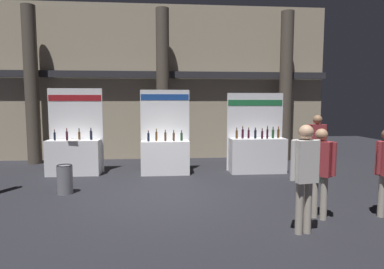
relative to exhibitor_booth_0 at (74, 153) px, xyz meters
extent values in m
plane|color=black|center=(2.63, -2.53, -0.64)|extent=(24.72, 24.72, 0.00)
cube|color=tan|center=(2.63, 2.62, 2.23)|extent=(12.36, 0.25, 5.72)
cube|color=#2D2D33|center=(2.63, 2.32, 2.51)|extent=(12.36, 0.20, 0.24)
cylinder|color=#51473D|center=(-1.87, 1.87, 2.06)|extent=(0.46, 0.46, 5.40)
cylinder|color=#51473D|center=(2.63, 1.87, 2.06)|extent=(0.46, 0.46, 5.40)
cylinder|color=#51473D|center=(7.12, 1.87, 2.06)|extent=(0.46, 0.46, 5.40)
cube|color=white|center=(0.00, -0.05, -0.12)|extent=(1.52, 0.60, 1.03)
cube|color=white|center=(0.00, 0.29, 0.64)|extent=(1.60, 0.04, 2.56)
cube|color=maroon|center=(0.00, 0.27, 1.63)|extent=(1.55, 0.01, 0.18)
cylinder|color=black|center=(-0.51, -0.11, 0.52)|extent=(0.06, 0.06, 0.23)
cylinder|color=black|center=(-0.51, -0.11, 0.67)|extent=(0.03, 0.03, 0.07)
cylinder|color=red|center=(-0.51, -0.11, 0.71)|extent=(0.03, 0.03, 0.02)
cylinder|color=black|center=(-0.15, -0.15, 0.53)|extent=(0.06, 0.06, 0.26)
cylinder|color=black|center=(-0.15, -0.15, 0.70)|extent=(0.03, 0.03, 0.08)
cylinder|color=red|center=(-0.15, -0.15, 0.75)|extent=(0.03, 0.03, 0.02)
cylinder|color=#472D14|center=(0.17, -0.07, 0.52)|extent=(0.07, 0.07, 0.24)
cylinder|color=#472D14|center=(0.17, -0.07, 0.68)|extent=(0.03, 0.03, 0.09)
cylinder|color=black|center=(0.17, -0.07, 0.73)|extent=(0.03, 0.03, 0.02)
cylinder|color=black|center=(0.51, -0.04, 0.53)|extent=(0.07, 0.07, 0.27)
cylinder|color=black|center=(0.51, -0.04, 0.70)|extent=(0.03, 0.03, 0.07)
cylinder|color=black|center=(0.51, -0.04, 0.74)|extent=(0.03, 0.03, 0.02)
cube|color=silver|center=(0.06, -0.23, 0.41)|extent=(0.28, 0.34, 0.02)
cube|color=white|center=(2.69, -0.18, -0.14)|extent=(1.42, 0.60, 1.00)
cube|color=white|center=(2.69, 0.16, 0.62)|extent=(1.49, 0.04, 2.52)
cube|color=navy|center=(2.69, 0.14, 1.66)|extent=(1.45, 0.01, 0.18)
cylinder|color=black|center=(2.20, -0.28, 0.48)|extent=(0.07, 0.07, 0.25)
cylinder|color=black|center=(2.20, -0.28, 0.64)|extent=(0.03, 0.03, 0.06)
cylinder|color=red|center=(2.20, -0.28, 0.68)|extent=(0.03, 0.03, 0.02)
cylinder|color=#472D14|center=(2.43, -0.19, 0.50)|extent=(0.06, 0.06, 0.27)
cylinder|color=#472D14|center=(2.43, -0.19, 0.68)|extent=(0.03, 0.03, 0.09)
cylinder|color=gold|center=(2.43, -0.19, 0.73)|extent=(0.03, 0.03, 0.02)
cylinder|color=#472D14|center=(2.70, -0.26, 0.49)|extent=(0.06, 0.06, 0.26)
cylinder|color=#472D14|center=(2.70, -0.26, 0.66)|extent=(0.03, 0.03, 0.07)
cylinder|color=gold|center=(2.70, -0.26, 0.70)|extent=(0.03, 0.03, 0.02)
cylinder|color=#472D14|center=(2.94, -0.25, 0.48)|extent=(0.06, 0.06, 0.25)
cylinder|color=#472D14|center=(2.94, -0.25, 0.64)|extent=(0.03, 0.03, 0.07)
cylinder|color=gold|center=(2.94, -0.25, 0.69)|extent=(0.03, 0.03, 0.02)
cylinder|color=#19381E|center=(3.18, -0.17, 0.48)|extent=(0.08, 0.08, 0.23)
cylinder|color=#19381E|center=(3.18, -0.17, 0.63)|extent=(0.03, 0.03, 0.06)
cylinder|color=red|center=(3.18, -0.17, 0.67)|extent=(0.03, 0.03, 0.02)
cube|color=white|center=(5.49, -0.22, -0.11)|extent=(1.68, 0.60, 1.05)
cube|color=white|center=(5.49, 0.12, 0.58)|extent=(1.76, 0.04, 2.42)
cube|color=#1E6638|center=(5.49, 0.10, 1.49)|extent=(1.71, 0.01, 0.18)
cylinder|color=#472D14|center=(4.84, -0.21, 0.54)|extent=(0.07, 0.07, 0.24)
cylinder|color=#472D14|center=(4.84, -0.21, 0.69)|extent=(0.03, 0.03, 0.07)
cylinder|color=black|center=(4.84, -0.21, 0.74)|extent=(0.03, 0.03, 0.02)
cylinder|color=black|center=(5.03, -0.19, 0.55)|extent=(0.07, 0.07, 0.27)
cylinder|color=black|center=(5.03, -0.19, 0.73)|extent=(0.03, 0.03, 0.09)
cylinder|color=gold|center=(5.03, -0.19, 0.78)|extent=(0.03, 0.03, 0.02)
cylinder|color=black|center=(5.21, -0.20, 0.54)|extent=(0.06, 0.06, 0.26)
cylinder|color=black|center=(5.21, -0.20, 0.71)|extent=(0.03, 0.03, 0.07)
cylinder|color=gold|center=(5.21, -0.20, 0.75)|extent=(0.03, 0.03, 0.02)
cylinder|color=black|center=(5.41, -0.24, 0.54)|extent=(0.07, 0.07, 0.25)
cylinder|color=black|center=(5.41, -0.24, 0.70)|extent=(0.03, 0.03, 0.07)
cylinder|color=red|center=(5.41, -0.24, 0.74)|extent=(0.03, 0.03, 0.02)
cylinder|color=black|center=(5.60, -0.32, 0.53)|extent=(0.07, 0.07, 0.23)
cylinder|color=black|center=(5.60, -0.32, 0.68)|extent=(0.03, 0.03, 0.08)
cylinder|color=gold|center=(5.60, -0.32, 0.73)|extent=(0.03, 0.03, 0.02)
cylinder|color=black|center=(5.76, -0.29, 0.55)|extent=(0.06, 0.06, 0.28)
cylinder|color=black|center=(5.76, -0.29, 0.73)|extent=(0.03, 0.03, 0.09)
cylinder|color=red|center=(5.76, -0.29, 0.79)|extent=(0.03, 0.03, 0.02)
cylinder|color=#19381E|center=(5.97, -0.20, 0.54)|extent=(0.07, 0.07, 0.26)
cylinder|color=#19381E|center=(5.97, -0.20, 0.71)|extent=(0.03, 0.03, 0.07)
cylinder|color=black|center=(5.97, -0.20, 0.75)|extent=(0.03, 0.03, 0.02)
cylinder|color=#472D14|center=(6.15, -0.16, 0.55)|extent=(0.07, 0.07, 0.26)
cylinder|color=#472D14|center=(6.15, -0.16, 0.71)|extent=(0.03, 0.03, 0.07)
cylinder|color=red|center=(6.15, -0.16, 0.76)|extent=(0.03, 0.03, 0.02)
cylinder|color=slate|center=(0.34, -2.11, -0.31)|extent=(0.36, 0.36, 0.66)
torus|color=black|center=(0.34, -2.11, 0.04)|extent=(0.35, 0.35, 0.02)
cylinder|color=#ADA393|center=(5.44, -4.12, -0.23)|extent=(0.12, 0.12, 0.80)
cylinder|color=#ADA393|center=(5.55, -4.25, -0.23)|extent=(0.12, 0.12, 0.80)
cube|color=maroon|center=(5.50, -4.18, 0.48)|extent=(0.41, 0.43, 0.64)
sphere|color=tan|center=(5.50, -4.18, 0.92)|extent=(0.22, 0.22, 0.22)
cylinder|color=maroon|center=(5.34, -4.00, 0.50)|extent=(0.08, 0.08, 0.60)
cylinder|color=maroon|center=(5.65, -4.37, 0.50)|extent=(0.08, 0.08, 0.60)
cylinder|color=#ADA393|center=(4.84, -4.84, -0.21)|extent=(0.12, 0.12, 0.86)
cylinder|color=#ADA393|center=(4.99, -4.81, -0.21)|extent=(0.12, 0.12, 0.86)
cube|color=silver|center=(4.92, -4.82, 0.56)|extent=(0.39, 0.31, 0.68)
sphere|color=tan|center=(4.92, -4.82, 1.03)|extent=(0.24, 0.24, 0.24)
cylinder|color=silver|center=(4.70, -4.86, 0.58)|extent=(0.08, 0.08, 0.65)
cylinder|color=silver|center=(5.13, -4.78, 0.58)|extent=(0.08, 0.08, 0.65)
cylinder|color=#33563D|center=(6.74, -1.63, -0.20)|extent=(0.12, 0.12, 0.87)
cylinder|color=#33563D|center=(6.59, -1.62, -0.20)|extent=(0.12, 0.12, 0.87)
cube|color=maroon|center=(6.67, -1.63, 0.58)|extent=(0.35, 0.27, 0.69)
sphere|color=#8C6647|center=(6.67, -1.63, 1.05)|extent=(0.24, 0.24, 0.24)
cylinder|color=maroon|center=(6.88, -1.64, 0.60)|extent=(0.08, 0.08, 0.65)
cylinder|color=maroon|center=(6.45, -1.62, 0.60)|extent=(0.08, 0.08, 0.65)
cylinder|color=#ADA393|center=(6.70, -4.20, -0.24)|extent=(0.12, 0.12, 0.79)
cylinder|color=maroon|center=(6.56, -4.27, 0.49)|extent=(0.08, 0.08, 0.60)
camera|label=1|loc=(2.68, -9.75, 1.49)|focal=30.23mm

